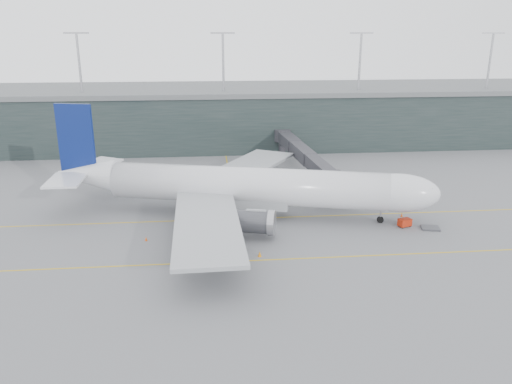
{
  "coord_description": "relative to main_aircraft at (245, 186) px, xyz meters",
  "views": [
    {
      "loc": [
        0.76,
        -80.58,
        28.93
      ],
      "look_at": [
        8.19,
        -4.0,
        4.53
      ],
      "focal_mm": 35.0,
      "sensor_mm": 36.0,
      "label": 1
    }
  ],
  "objects": [
    {
      "name": "taxiline_a",
      "position": [
        -6.5,
        -1.57,
        -5.03
      ],
      "size": [
        160.0,
        0.25,
        0.02
      ],
      "primitive_type": "cube",
      "color": "#BF9B12",
      "rests_on": "ground"
    },
    {
      "name": "gse_cart",
      "position": [
        24.58,
        -7.61,
        -4.3
      ],
      "size": [
        2.24,
        1.8,
        1.33
      ],
      "rotation": [
        0.0,
        0.0,
        0.33
      ],
      "color": "#A3210B",
      "rests_on": "ground"
    },
    {
      "name": "terminal",
      "position": [
        -6.5,
        60.43,
        2.58
      ],
      "size": [
        240.0,
        36.0,
        29.0
      ],
      "color": "#1D2726",
      "rests_on": "ground"
    },
    {
      "name": "jet_bridge",
      "position": [
        14.29,
        25.51,
        -0.22
      ],
      "size": [
        6.35,
        44.36,
        6.44
      ],
      "rotation": [
        0.0,
        0.0,
        0.07
      ],
      "color": "#2D2C31",
      "rests_on": "ground"
    },
    {
      "name": "taxiline_b",
      "position": [
        -6.5,
        -17.57,
        -5.03
      ],
      "size": [
        160.0,
        0.25,
        0.02
      ],
      "primitive_type": "cube",
      "color": "#BF9B12",
      "rests_on": "ground"
    },
    {
      "name": "cone_wing_stbd",
      "position": [
        0.75,
        -16.41,
        -4.64
      ],
      "size": [
        0.5,
        0.5,
        0.8
      ],
      "primitive_type": "cone",
      "color": "orange",
      "rests_on": "ground"
    },
    {
      "name": "uld_b",
      "position": [
        -9.49,
        14.39,
        -4.09
      ],
      "size": [
        2.44,
        2.21,
        1.82
      ],
      "rotation": [
        0.0,
        0.0,
        -0.37
      ],
      "color": "#3C3C41",
      "rests_on": "ground"
    },
    {
      "name": "main_aircraft",
      "position": [
        0.0,
        0.0,
        0.0
      ],
      "size": [
        63.25,
        58.27,
        17.97
      ],
      "rotation": [
        0.0,
        0.0,
        -0.26
      ],
      "color": "silver",
      "rests_on": "ground"
    },
    {
      "name": "baggage_dolly",
      "position": [
        28.25,
        -8.89,
        -4.88
      ],
      "size": [
        3.14,
        2.73,
        0.27
      ],
      "primitive_type": "cube",
      "rotation": [
        0.0,
        0.0,
        -0.22
      ],
      "color": "#38383D",
      "rests_on": "ground"
    },
    {
      "name": "cone_nose",
      "position": [
        25.84,
        -3.19,
        -4.71
      ],
      "size": [
        0.41,
        0.41,
        0.66
      ],
      "primitive_type": "cone",
      "color": "#CD450B",
      "rests_on": "ground"
    },
    {
      "name": "taxiline_lead_main",
      "position": [
        -1.5,
        22.43,
        -5.03
      ],
      "size": [
        0.25,
        60.0,
        0.02
      ],
      "primitive_type": "cube",
      "color": "#BF9B12",
      "rests_on": "ground"
    },
    {
      "name": "cone_wing_port",
      "position": [
        4.64,
        15.22,
        -4.7
      ],
      "size": [
        0.42,
        0.42,
        0.68
      ],
      "primitive_type": "cone",
      "color": "red",
      "rests_on": "ground"
    },
    {
      "name": "ground",
      "position": [
        -6.5,
        2.43,
        -5.04
      ],
      "size": [
        320.0,
        320.0,
        0.0
      ],
      "primitive_type": "plane",
      "color": "#545358",
      "rests_on": "ground"
    },
    {
      "name": "cone_tail",
      "position": [
        -15.27,
        -9.36,
        -4.73
      ],
      "size": [
        0.39,
        0.39,
        0.62
      ],
      "primitive_type": "cone",
      "color": "#FE570E",
      "rests_on": "ground"
    },
    {
      "name": "uld_a",
      "position": [
        -12.85,
        12.16,
        -4.07
      ],
      "size": [
        2.5,
        2.27,
        1.86
      ],
      "rotation": [
        0.0,
        0.0,
        -0.38
      ],
      "color": "#3C3C41",
      "rests_on": "ground"
    },
    {
      "name": "uld_c",
      "position": [
        -6.41,
        13.95,
        -4.03
      ],
      "size": [
        2.22,
        1.82,
        1.92
      ],
      "rotation": [
        0.0,
        0.0,
        -0.07
      ],
      "color": "#3C3C41",
      "rests_on": "ground"
    }
  ]
}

